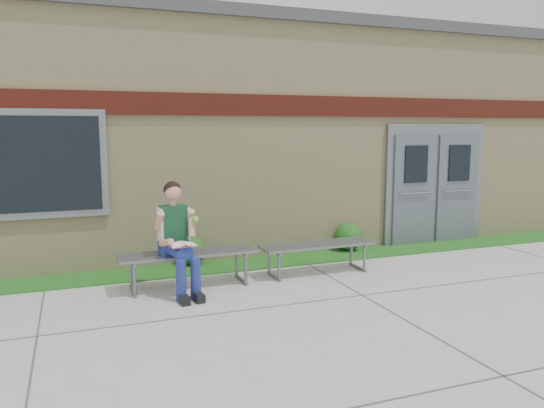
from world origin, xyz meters
name	(u,v)px	position (x,y,z in m)	size (l,w,h in m)	color
ground	(310,317)	(0.00, 0.00, 0.00)	(80.00, 80.00, 0.00)	#9E9E99
grass_strip	(244,264)	(0.00, 2.60, 0.01)	(16.00, 0.80, 0.02)	#194A13
school_building	(196,134)	(0.00, 5.99, 2.10)	(16.20, 6.22, 4.20)	beige
bench_left	(189,260)	(-1.09, 1.72, 0.39)	(1.94, 0.56, 0.50)	slate
bench_right	(317,250)	(0.91, 1.72, 0.36)	(1.80, 0.53, 0.47)	slate
girl	(178,236)	(-1.28, 1.49, 0.79)	(0.57, 0.93, 1.51)	navy
shrub_mid	(192,251)	(-0.80, 2.85, 0.24)	(0.45, 0.45, 0.45)	#194A13
shrub_east	(348,237)	(2.08, 2.85, 0.27)	(0.50, 0.50, 0.50)	#194A13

